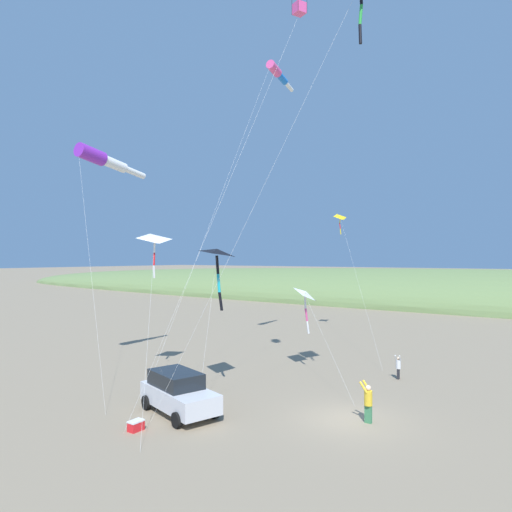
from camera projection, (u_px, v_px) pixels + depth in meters
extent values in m
plane|color=gray|center=(348.00, 419.00, 19.89)|extent=(600.00, 600.00, 0.00)
ellipsoid|color=#6B844C|center=(504.00, 307.00, 65.06)|extent=(28.00, 240.00, 10.73)
cube|color=silver|center=(179.00, 397.00, 20.63)|extent=(3.02, 4.65, 0.84)
cube|color=black|center=(176.00, 379.00, 20.90)|extent=(2.31, 2.94, 0.68)
cylinder|color=black|center=(214.00, 411.00, 20.05)|extent=(0.40, 0.70, 0.66)
cylinder|color=black|center=(177.00, 420.00, 18.90)|extent=(0.40, 0.70, 0.66)
cylinder|color=black|center=(182.00, 395.00, 22.35)|extent=(0.40, 0.70, 0.66)
cylinder|color=black|center=(146.00, 402.00, 21.20)|extent=(0.40, 0.70, 0.66)
cube|color=red|center=(136.00, 426.00, 18.61)|extent=(0.60, 0.40, 0.36)
cube|color=white|center=(136.00, 421.00, 18.61)|extent=(0.62, 0.42, 0.06)
cube|color=#3D7F51|center=(368.00, 414.00, 19.47)|extent=(0.16, 0.30, 0.75)
cylinder|color=gold|center=(368.00, 398.00, 19.48)|extent=(0.36, 0.36, 0.62)
sphere|color=beige|center=(368.00, 388.00, 19.48)|extent=(0.24, 0.24, 0.24)
cylinder|color=gold|center=(363.00, 387.00, 19.45)|extent=(0.11, 0.38, 0.47)
cylinder|color=gold|center=(366.00, 386.00, 19.69)|extent=(0.11, 0.38, 0.47)
cube|color=#232328|center=(398.00, 374.00, 26.50)|extent=(0.25, 0.14, 0.61)
cylinder|color=silver|center=(398.00, 364.00, 26.50)|extent=(0.30, 0.30, 0.50)
sphere|color=beige|center=(398.00, 358.00, 26.51)|extent=(0.19, 0.19, 0.19)
cylinder|color=silver|center=(400.00, 358.00, 26.34)|extent=(0.31, 0.10, 0.38)
cylinder|color=silver|center=(396.00, 358.00, 26.46)|extent=(0.31, 0.10, 0.38)
cylinder|color=#EF4C93|center=(274.00, 69.00, 32.91)|extent=(1.49, 0.83, 0.83)
cylinder|color=blue|center=(282.00, 78.00, 34.09)|extent=(1.45, 0.65, 0.65)
cylinder|color=white|center=(289.00, 86.00, 35.27)|extent=(1.40, 0.47, 0.48)
cylinder|color=white|center=(218.00, 203.00, 27.06)|extent=(12.29, 0.63, 20.64)
cylinder|color=green|center=(361.00, 15.00, 19.15)|extent=(0.22, 0.23, 0.84)
cylinder|color=black|center=(360.00, 34.00, 19.11)|extent=(0.24, 0.23, 0.84)
cylinder|color=white|center=(254.00, 206.00, 19.36)|extent=(4.68, 7.63, 18.54)
pyramid|color=black|center=(217.00, 251.00, 23.82)|extent=(2.55, 2.28, 0.47)
cylinder|color=black|center=(217.00, 254.00, 23.82)|extent=(0.97, 1.66, 0.33)
cylinder|color=black|center=(217.00, 265.00, 23.84)|extent=(0.26, 0.21, 0.97)
cylinder|color=#1EB7C6|center=(219.00, 283.00, 23.85)|extent=(0.23, 0.26, 0.97)
cylinder|color=black|center=(221.00, 301.00, 23.86)|extent=(0.30, 0.30, 0.98)
cylinder|color=white|center=(208.00, 330.00, 21.95)|extent=(3.37, 1.67, 7.20)
cube|color=#EF4C93|center=(299.00, 9.00, 23.24)|extent=(0.72, 0.72, 0.54)
cylinder|color=black|center=(300.00, 4.00, 23.61)|extent=(0.02, 0.02, 1.41)
cylinder|color=black|center=(292.00, 1.00, 23.33)|extent=(0.02, 0.02, 1.41)
cylinder|color=white|center=(222.00, 199.00, 20.78)|extent=(8.30, 3.43, 19.49)
cylinder|color=purple|center=(91.00, 154.00, 27.75)|extent=(1.99, 1.05, 1.13)
cylinder|color=white|center=(114.00, 164.00, 29.31)|extent=(1.94, 0.80, 0.89)
cylinder|color=white|center=(134.00, 172.00, 30.87)|extent=(1.88, 0.56, 0.65)
cylinder|color=white|center=(90.00, 266.00, 23.71)|extent=(3.19, 6.80, 13.26)
pyramid|color=yellow|center=(341.00, 216.00, 42.97)|extent=(1.36, 1.11, 0.56)
cylinder|color=black|center=(340.00, 217.00, 43.01)|extent=(0.37, 0.80, 0.64)
cylinder|color=yellow|center=(340.00, 220.00, 43.01)|extent=(0.14, 0.16, 0.54)
cylinder|color=red|center=(340.00, 226.00, 43.02)|extent=(0.16, 0.15, 0.54)
cylinder|color=yellow|center=(341.00, 232.00, 43.03)|extent=(0.12, 0.15, 0.54)
cylinder|color=white|center=(357.00, 279.00, 35.66)|extent=(12.09, 8.31, 10.85)
pyramid|color=white|center=(155.00, 237.00, 27.21)|extent=(1.94, 1.58, 0.65)
cylinder|color=black|center=(155.00, 239.00, 27.24)|extent=(0.49, 1.30, 0.67)
cylinder|color=white|center=(154.00, 246.00, 27.27)|extent=(0.18, 0.21, 0.76)
cylinder|color=red|center=(154.00, 259.00, 27.25)|extent=(0.23, 0.20, 0.77)
cylinder|color=white|center=(154.00, 272.00, 27.26)|extent=(0.24, 0.21, 0.77)
cylinder|color=white|center=(149.00, 320.00, 21.90)|extent=(7.70, 7.60, 8.14)
pyramid|color=white|center=(306.00, 293.00, 28.41)|extent=(2.05, 1.73, 0.75)
cylinder|color=black|center=(305.00, 294.00, 28.42)|extent=(0.61, 1.26, 0.81)
cylinder|color=white|center=(305.00, 302.00, 28.42)|extent=(0.16, 0.18, 0.79)
cylinder|color=#EF4C93|center=(306.00, 315.00, 28.43)|extent=(0.26, 0.23, 0.81)
cylinder|color=white|center=(308.00, 327.00, 28.46)|extent=(0.24, 0.24, 0.80)
cylinder|color=white|center=(327.00, 343.00, 25.09)|extent=(4.54, 5.15, 4.71)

